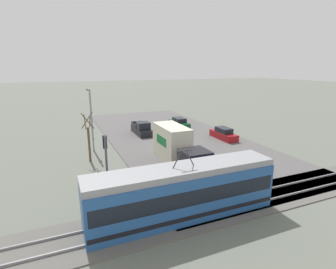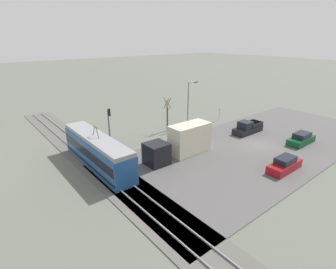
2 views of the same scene
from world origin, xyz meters
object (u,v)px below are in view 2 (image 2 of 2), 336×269
box_truck (182,142)px  street_lamp_near_crossing (189,101)px  street_tree (167,116)px  no_parking_sign (219,113)px  sedan_car_1 (285,165)px  pickup_truck (247,128)px  light_rail_tram (98,152)px  sedan_car_0 (301,139)px  traffic_light_pole (109,123)px

box_truck → street_lamp_near_crossing: 11.27m
street_tree → no_parking_sign: 10.69m
sedan_car_1 → no_parking_sign: (16.89, -8.73, 0.63)m
pickup_truck → street_lamp_near_crossing: bearing=33.0°
pickup_truck → street_tree: bearing=45.6°
street_lamp_near_crossing → no_parking_sign: (-0.67, -6.78, -2.96)m
light_rail_tram → sedan_car_0: size_ratio=2.70×
light_rail_tram → street_tree: 14.37m
pickup_truck → traffic_light_pole: bearing=65.6°
box_truck → street_lamp_near_crossing: street_lamp_near_crossing is taller
pickup_truck → street_tree: (8.62, 8.80, 1.62)m
traffic_light_pole → street_lamp_near_crossing: street_lamp_near_crossing is taller
sedan_car_1 → traffic_light_pole: (18.26, 11.69, 2.66)m
street_lamp_near_crossing → sedan_car_1: bearing=173.7°
light_rail_tram → no_parking_sign: light_rail_tram is taller
traffic_light_pole → street_tree: bearing=-89.3°
light_rail_tram → street_lamp_near_crossing: (3.61, -17.41, 2.53)m
box_truck → sedan_car_1: (-10.10, -6.11, -1.07)m
light_rail_tram → box_truck: light_rail_tram is taller
box_truck → pickup_truck: (-0.33, -13.11, -1.00)m
light_rail_tram → traffic_light_pole: bearing=-41.2°
traffic_light_pole → no_parking_sign: traffic_light_pole is taller
sedan_car_1 → no_parking_sign: size_ratio=2.12×
street_tree → box_truck: bearing=152.5°
traffic_light_pole → street_tree: (0.13, -9.88, -0.96)m
light_rail_tram → street_lamp_near_crossing: size_ratio=1.74×
sedan_car_1 → no_parking_sign: no_parking_sign is taller
box_truck → pickup_truck: bearing=-91.4°
sedan_car_0 → pickup_truck: bearing=16.6°
light_rail_tram → sedan_car_1: bearing=-132.1°
pickup_truck → traffic_light_pole: size_ratio=1.02×
box_truck → pickup_truck: 13.16m
sedan_car_1 → street_tree: size_ratio=0.89×
pickup_truck → street_lamp_near_crossing: 9.92m
sedan_car_0 → sedan_car_1: bearing=105.6°
pickup_truck → no_parking_sign: (7.12, -1.73, 0.56)m
pickup_truck → street_lamp_near_crossing: street_lamp_near_crossing is taller
light_rail_tram → sedan_car_0: 27.15m
sedan_car_1 → street_tree: bearing=5.6°
light_rail_tram → street_lamp_near_crossing: bearing=-78.3°
traffic_light_pole → sedan_car_0: bearing=-127.0°
box_truck → traffic_light_pole: bearing=34.3°
traffic_light_pole → sedan_car_1: bearing=-147.4°
light_rail_tram → sedan_car_0: light_rail_tram is taller
sedan_car_1 → street_tree: (18.39, 1.80, 1.70)m
street_tree → street_lamp_near_crossing: size_ratio=0.72×
sedan_car_0 → sedan_car_1: 9.50m
sedan_car_1 → pickup_truck: bearing=-35.6°
box_truck → light_rail_tram: bearing=67.6°
sedan_car_1 → traffic_light_pole: bearing=32.6°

